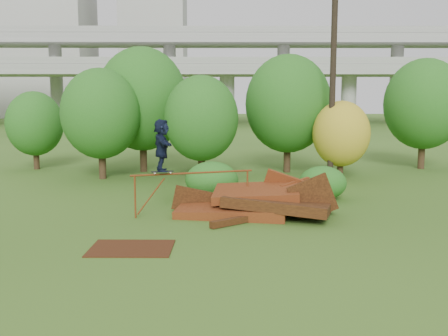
{
  "coord_description": "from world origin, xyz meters",
  "views": [
    {
      "loc": [
        -0.9,
        -14.31,
        3.85
      ],
      "look_at": [
        -0.8,
        2.0,
        1.6
      ],
      "focal_mm": 40.0,
      "sensor_mm": 36.0,
      "label": 1
    }
  ],
  "objects_px": {
    "scrap_pile": "(255,203)",
    "utility_pole": "(333,81)",
    "skater": "(162,145)",
    "flat_plate": "(131,248)"
  },
  "relations": [
    {
      "from": "scrap_pile",
      "to": "utility_pole",
      "type": "height_order",
      "value": "utility_pole"
    },
    {
      "from": "skater",
      "to": "flat_plate",
      "type": "bearing_deg",
      "value": 161.85
    },
    {
      "from": "scrap_pile",
      "to": "flat_plate",
      "type": "height_order",
      "value": "scrap_pile"
    },
    {
      "from": "scrap_pile",
      "to": "flat_plate",
      "type": "distance_m",
      "value": 5.22
    },
    {
      "from": "utility_pole",
      "to": "scrap_pile",
      "type": "bearing_deg",
      "value": -119.94
    },
    {
      "from": "scrap_pile",
      "to": "utility_pole",
      "type": "distance_m",
      "value": 9.2
    },
    {
      "from": "skater",
      "to": "utility_pole",
      "type": "height_order",
      "value": "utility_pole"
    },
    {
      "from": "skater",
      "to": "utility_pole",
      "type": "relative_size",
      "value": 0.18
    },
    {
      "from": "scrap_pile",
      "to": "skater",
      "type": "relative_size",
      "value": 3.27
    },
    {
      "from": "scrap_pile",
      "to": "skater",
      "type": "height_order",
      "value": "skater"
    }
  ]
}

